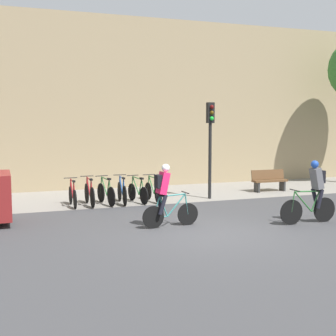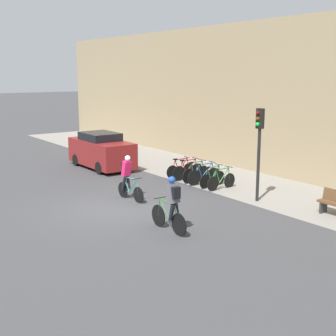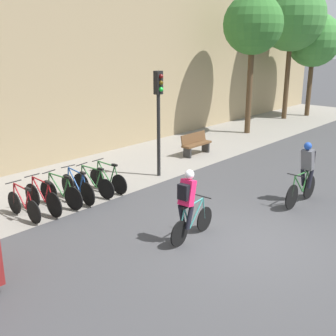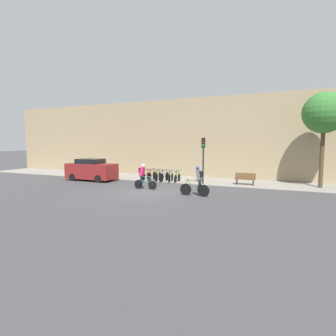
% 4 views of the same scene
% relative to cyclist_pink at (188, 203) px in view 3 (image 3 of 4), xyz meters
% --- Properties ---
extents(ground, '(200.00, 200.00, 0.00)m').
position_rel_cyclist_pink_xyz_m(ground, '(0.84, -1.13, -0.95)').
color(ground, '#3D3D3F').
extents(kerb_strip, '(44.00, 4.50, 0.01)m').
position_rel_cyclist_pink_xyz_m(kerb_strip, '(0.84, 5.62, -0.94)').
color(kerb_strip, gray).
rests_on(kerb_strip, ground).
extents(building_facade, '(44.00, 0.60, 7.38)m').
position_rel_cyclist_pink_xyz_m(building_facade, '(0.84, 8.17, 2.74)').
color(building_facade, '#9E8966').
rests_on(building_facade, ground).
extents(cyclist_pink, '(1.66, 0.46, 1.75)m').
position_rel_cyclist_pink_xyz_m(cyclist_pink, '(0.00, 0.00, 0.00)').
color(cyclist_pink, black).
rests_on(cyclist_pink, ground).
extents(cyclist_grey, '(1.83, 0.46, 1.80)m').
position_rel_cyclist_pink_xyz_m(cyclist_grey, '(4.18, -0.92, -0.00)').
color(cyclist_grey, black).
rests_on(cyclist_grey, ground).
extents(parked_bike_0, '(0.46, 1.60, 0.95)m').
position_rel_cyclist_pink_xyz_m(parked_bike_0, '(-1.91, 4.05, -0.56)').
color(parked_bike_0, black).
rests_on(parked_bike_0, ground).
extents(parked_bike_1, '(0.46, 1.76, 0.98)m').
position_rel_cyclist_pink_xyz_m(parked_bike_1, '(-1.33, 4.05, -0.53)').
color(parked_bike_1, black).
rests_on(parked_bike_1, ground).
extents(parked_bike_2, '(0.46, 1.69, 0.98)m').
position_rel_cyclist_pink_xyz_m(parked_bike_2, '(-0.75, 4.05, -0.54)').
color(parked_bike_2, black).
rests_on(parked_bike_2, ground).
extents(parked_bike_3, '(0.46, 1.75, 0.98)m').
position_rel_cyclist_pink_xyz_m(parked_bike_3, '(-0.17, 4.05, -0.54)').
color(parked_bike_3, black).
rests_on(parked_bike_3, ground).
extents(parked_bike_4, '(0.46, 1.63, 0.95)m').
position_rel_cyclist_pink_xyz_m(parked_bike_4, '(0.41, 4.05, -0.56)').
color(parked_bike_4, black).
rests_on(parked_bike_4, ground).
extents(parked_bike_5, '(0.46, 1.64, 0.95)m').
position_rel_cyclist_pink_xyz_m(parked_bike_5, '(0.98, 4.05, -0.56)').
color(parked_bike_5, black).
rests_on(parked_bike_5, ground).
extents(traffic_light_pole, '(0.26, 0.30, 3.59)m').
position_rel_cyclist_pink_xyz_m(traffic_light_pole, '(3.18, 3.92, 1.54)').
color(traffic_light_pole, black).
rests_on(traffic_light_pole, ground).
extents(bench, '(1.52, 0.44, 0.89)m').
position_rel_cyclist_pink_xyz_m(bench, '(6.27, 4.74, -0.48)').
color(bench, brown).
rests_on(bench, ground).
extents(street_tree_0, '(2.86, 2.86, 6.71)m').
position_rel_cyclist_pink_xyz_m(street_tree_0, '(11.37, 5.43, 4.29)').
color(street_tree_0, '#4C3823').
rests_on(street_tree_0, ground).
extents(street_tree_1, '(3.80, 3.80, 7.70)m').
position_rel_cyclist_pink_xyz_m(street_tree_1, '(16.42, 5.98, 4.83)').
color(street_tree_1, '#4C3823').
rests_on(street_tree_1, ground).
extents(street_tree_2, '(3.17, 3.17, 6.14)m').
position_rel_cyclist_pink_xyz_m(street_tree_2, '(18.34, 5.41, 3.58)').
color(street_tree_2, '#4C3823').
rests_on(street_tree_2, ground).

